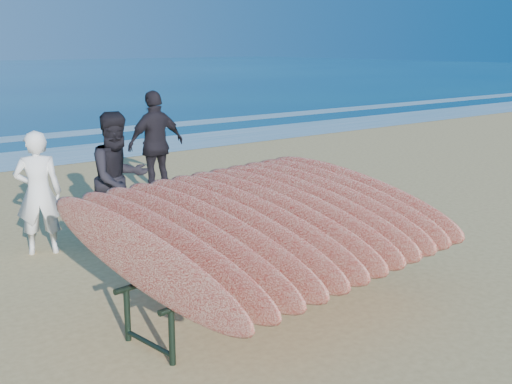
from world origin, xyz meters
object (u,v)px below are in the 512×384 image
person_white (38,193)px  person_dark_a (119,179)px  person_dark_b (156,144)px  surfboard_rack (266,223)px

person_white → person_dark_a: bearing=-173.0°
person_white → person_dark_b: 3.32m
surfboard_rack → person_dark_b: bearing=65.5°
person_white → person_dark_b: bearing=-123.2°
surfboard_rack → person_dark_a: bearing=87.4°
person_white → person_dark_b: (2.76, 1.85, 0.13)m
person_white → person_dark_a: size_ratio=0.89×
surfboard_rack → person_dark_a: size_ratio=1.96×
surfboard_rack → person_dark_b: size_ratio=1.88×
surfboard_rack → person_dark_a: 2.83m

